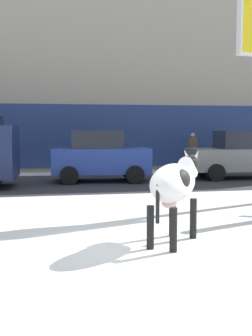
{
  "coord_description": "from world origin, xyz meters",
  "views": [
    {
      "loc": [
        -1.34,
        -6.7,
        1.91
      ],
      "look_at": [
        0.41,
        2.26,
        1.1
      ],
      "focal_mm": 47.15,
      "sensor_mm": 36.0,
      "label": 1
    }
  ],
  "objects": [
    {
      "name": "ground_plane",
      "position": [
        0.0,
        0.0,
        0.0
      ],
      "size": [
        120.0,
        120.0,
        0.0
      ],
      "primitive_type": "plane",
      "color": "white"
    },
    {
      "name": "road_strip",
      "position": [
        0.0,
        8.74,
        0.0
      ],
      "size": [
        60.0,
        5.6,
        0.01
      ],
      "primitive_type": "cube",
      "color": "#333338",
      "rests_on": "ground"
    },
    {
      "name": "building_facade",
      "position": [
        0.0,
        16.11,
        6.48
      ],
      "size": [
        44.0,
        6.1,
        13.0
      ],
      "color": "#A39989",
      "rests_on": "ground"
    },
    {
      "name": "cow_holstein",
      "position": [
        0.86,
        0.3,
        1.0
      ],
      "size": [
        1.49,
        1.75,
        1.54
      ],
      "color": "silver",
      "rests_on": "ground"
    },
    {
      "name": "car_blue_hatchback",
      "position": [
        0.78,
        9.14,
        0.93
      ],
      "size": [
        3.61,
        2.13,
        1.86
      ],
      "color": "#233D9E",
      "rests_on": "ground"
    },
    {
      "name": "car_grey_sedan",
      "position": [
        6.38,
        9.13,
        0.91
      ],
      "size": [
        4.32,
        2.22,
        1.84
      ],
      "color": "slate",
      "rests_on": "ground"
    },
    {
      "name": "pedestrian_by_cars",
      "position": [
        5.37,
        12.09,
        0.88
      ],
      "size": [
        0.36,
        0.24,
        1.73
      ],
      "color": "#282833",
      "rests_on": "ground"
    }
  ]
}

